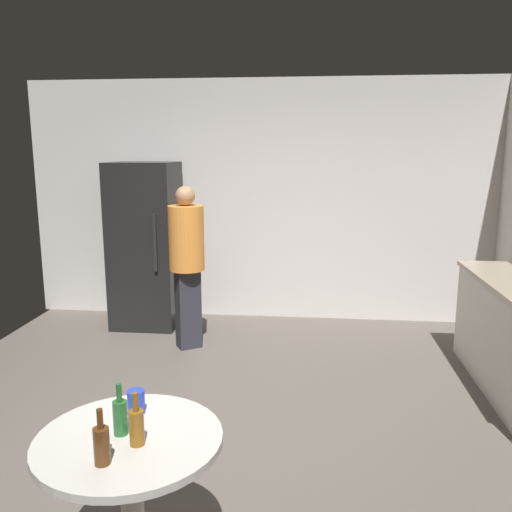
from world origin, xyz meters
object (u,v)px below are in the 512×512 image
object	(u,v)px
foreground_table	(130,459)
beer_bottle_green	(120,416)
refrigerator	(146,245)
person_in_orange_shirt	(187,255)
beer_bottle_brown	(102,444)
plastic_cup_blue	(136,402)
beer_bottle_amber	(137,426)

from	to	relation	value
foreground_table	beer_bottle_green	size ratio (longest dim) A/B	3.48
refrigerator	person_in_orange_shirt	xyz separation A→B (m)	(0.61, -0.66, 0.03)
refrigerator	beer_bottle_green	distance (m)	3.70
beer_bottle_brown	plastic_cup_blue	world-z (taller)	beer_bottle_brown
refrigerator	foreground_table	world-z (taller)	refrigerator
refrigerator	beer_bottle_brown	world-z (taller)	refrigerator
plastic_cup_blue	foreground_table	bearing A→B (deg)	-80.54
refrigerator	person_in_orange_shirt	distance (m)	0.90
beer_bottle_brown	person_in_orange_shirt	size ratio (longest dim) A/B	0.14
beer_bottle_brown	beer_bottle_green	bearing A→B (deg)	91.57
beer_bottle_brown	beer_bottle_green	xyz separation A→B (m)	(-0.01, 0.22, 0.00)
beer_bottle_amber	beer_bottle_green	xyz separation A→B (m)	(-0.10, 0.07, 0.00)
beer_bottle_brown	person_in_orange_shirt	distance (m)	3.15
beer_bottle_brown	beer_bottle_green	world-z (taller)	same
refrigerator	foreground_table	bearing A→B (deg)	-73.74
person_in_orange_shirt	beer_bottle_brown	bearing A→B (deg)	-24.96
foreground_table	person_in_orange_shirt	xyz separation A→B (m)	(-0.43, 2.92, 0.30)
refrigerator	beer_bottle_amber	world-z (taller)	refrigerator
foreground_table	person_in_orange_shirt	bearing A→B (deg)	98.38
refrigerator	beer_bottle_green	xyz separation A→B (m)	(1.00, -3.56, -0.08)
beer_bottle_green	person_in_orange_shirt	world-z (taller)	person_in_orange_shirt
foreground_table	beer_bottle_amber	world-z (taller)	beer_bottle_amber
beer_bottle_brown	plastic_cup_blue	xyz separation A→B (m)	(0.00, 0.41, -0.03)
refrigerator	beer_bottle_amber	xyz separation A→B (m)	(1.10, -3.63, -0.08)
plastic_cup_blue	person_in_orange_shirt	size ratio (longest dim) A/B	0.07
refrigerator	beer_bottle_brown	bearing A→B (deg)	-75.05
foreground_table	plastic_cup_blue	world-z (taller)	plastic_cup_blue
beer_bottle_brown	plastic_cup_blue	bearing A→B (deg)	89.98
refrigerator	person_in_orange_shirt	world-z (taller)	refrigerator
foreground_table	person_in_orange_shirt	size ratio (longest dim) A/B	0.50
refrigerator	plastic_cup_blue	size ratio (longest dim) A/B	16.36
beer_bottle_amber	beer_bottle_brown	bearing A→B (deg)	-121.31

